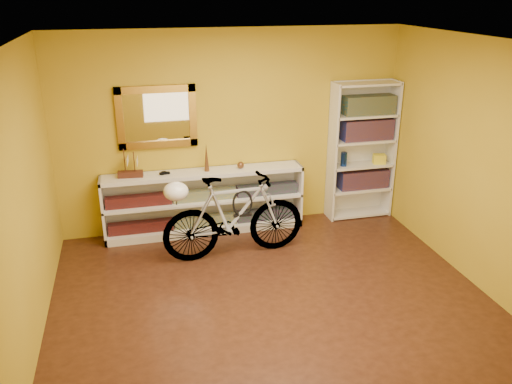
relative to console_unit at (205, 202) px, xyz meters
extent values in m
cube|color=black|center=(0.42, -1.81, -0.43)|extent=(4.50, 4.00, 0.01)
cube|color=silver|center=(0.42, -1.81, 2.18)|extent=(4.50, 4.00, 0.01)
cube|color=#B8971B|center=(0.42, 0.19, 0.88)|extent=(4.50, 0.01, 2.60)
cube|color=#B8971B|center=(-1.84, -1.81, 0.88)|extent=(0.01, 4.00, 2.60)
cube|color=#B8971B|center=(2.67, -1.81, 0.88)|extent=(0.01, 4.00, 2.60)
cube|color=#8F621A|center=(-0.53, 0.15, 1.12)|extent=(0.98, 0.06, 0.78)
cube|color=silver|center=(1.32, 0.17, -0.17)|extent=(0.09, 0.02, 0.09)
cube|color=black|center=(0.00, -0.02, -0.26)|extent=(2.50, 0.13, 0.14)
cube|color=navy|center=(0.00, -0.02, 0.11)|extent=(2.50, 0.13, 0.14)
imported|color=black|center=(-0.49, 0.00, 0.43)|extent=(0.00, 0.01, 0.00)
cone|color=brown|center=(0.05, 0.00, 0.61)|extent=(0.06, 0.06, 0.37)
sphere|color=brown|center=(0.49, 0.00, 0.47)|extent=(0.09, 0.09, 0.09)
cube|color=maroon|center=(2.25, 0.03, 0.12)|extent=(0.70, 0.22, 0.26)
cube|color=maroon|center=(2.25, 0.03, 0.83)|extent=(0.70, 0.22, 0.28)
cube|color=#174652|center=(2.25, 0.03, 1.16)|extent=(0.70, 0.22, 0.25)
cylinder|color=navy|center=(1.93, 0.01, 0.44)|extent=(0.09, 0.09, 0.19)
cube|color=maroon|center=(2.00, 0.06, 1.13)|extent=(0.16, 0.16, 0.18)
cube|color=yellow|center=(2.45, -0.01, 0.41)|extent=(0.19, 0.15, 0.13)
imported|color=silver|center=(0.24, -0.74, 0.09)|extent=(0.55, 1.78, 1.03)
ellipsoid|color=white|center=(-0.43, -0.78, 0.48)|extent=(0.28, 0.27, 0.21)
torus|color=black|center=(0.35, -0.74, 0.25)|extent=(0.25, 0.03, 0.25)
camera|label=1|loc=(-0.87, -6.31, 2.63)|focal=36.77mm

